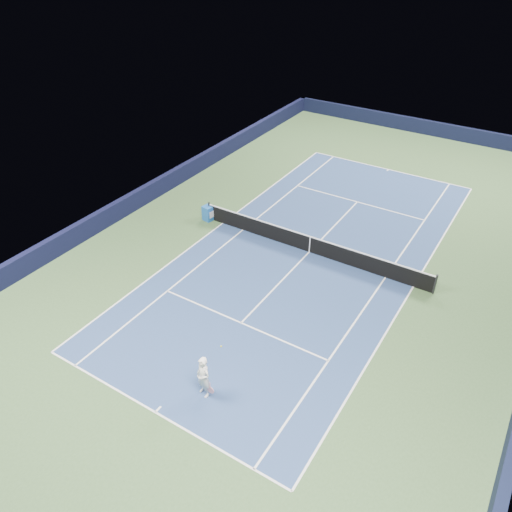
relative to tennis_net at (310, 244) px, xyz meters
The scene contains 18 objects.
ground 0.50m from the tennis_net, ahead, with size 40.00×40.00×0.00m, color #37542E.
wall_far 19.83m from the tennis_net, 90.00° to the left, with size 22.00×0.35×1.10m, color black.
wall_left 10.83m from the tennis_net, behind, with size 0.35×40.00×1.10m, color black.
court_surface 0.50m from the tennis_net, ahead, with size 10.97×23.77×0.01m, color navy.
baseline_far 11.90m from the tennis_net, 90.00° to the left, with size 10.97×0.08×0.00m, color white.
baseline_near 11.90m from the tennis_net, 90.00° to the right, with size 10.97×0.08×0.00m, color white.
sideline_doubles_right 5.51m from the tennis_net, ahead, with size 0.08×23.77×0.00m, color white.
sideline_doubles_left 5.51m from the tennis_net, behind, with size 0.08×23.77×0.00m, color white.
sideline_singles_right 4.14m from the tennis_net, ahead, with size 0.08×23.77×0.00m, color white.
sideline_singles_left 4.14m from the tennis_net, behind, with size 0.08×23.77×0.00m, color white.
service_line_far 6.42m from the tennis_net, 90.00° to the left, with size 8.23×0.08×0.00m, color white.
service_line_near 6.42m from the tennis_net, 90.00° to the right, with size 8.23×0.08×0.00m, color white.
center_service_line 0.50m from the tennis_net, ahead, with size 0.08×12.80×0.00m, color white.
center_mark_far 11.75m from the tennis_net, 90.00° to the left, with size 0.08×0.30×0.00m, color white.
center_mark_near 11.75m from the tennis_net, 90.00° to the right, with size 0.08×0.30×0.00m, color white.
tennis_net is the anchor object (origin of this frame).
sponsor_cube 6.40m from the tennis_net, behind, with size 0.62×0.57×0.87m.
tennis_player 10.35m from the tennis_net, 84.52° to the right, with size 0.85×1.33×1.77m.
Camera 1 is at (9.02, -19.58, 14.53)m, focal length 35.00 mm.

